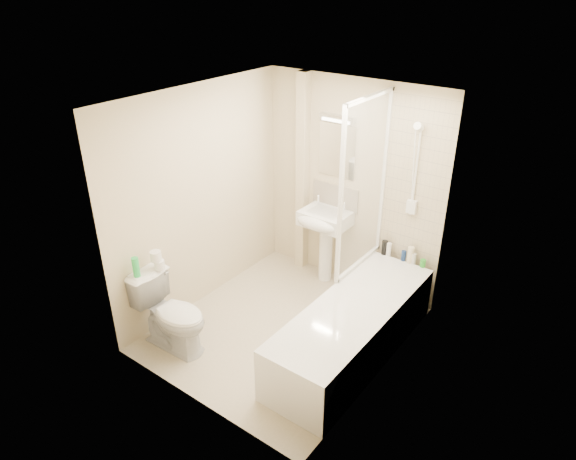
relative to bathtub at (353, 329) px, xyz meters
The scene contains 25 objects.
floor 0.81m from the bathtub, behind, with size 2.50×2.50×0.00m, color beige.
wall_back 1.65m from the bathtub, 123.12° to the left, with size 2.20×0.02×2.40m, color beige.
wall_left 2.06m from the bathtub, behind, with size 0.02×2.50×2.40m, color beige.
wall_right 0.98m from the bathtub, 16.02° to the right, with size 0.02×2.50×2.40m, color beige.
ceiling 2.24m from the bathtub, behind, with size 2.20×2.50×0.02m, color white.
tile_back 1.61m from the bathtub, 90.00° to the left, with size 0.70×0.01×1.75m, color beige.
tile_right 1.19m from the bathtub, ahead, with size 0.01×2.10×1.75m, color beige.
pipe_boxing 1.97m from the bathtub, 141.51° to the left, with size 0.12×0.12×2.40m, color beige.
splashback 1.65m from the bathtub, 129.64° to the left, with size 0.60×0.01×0.30m, color beige.
mirror 1.96m from the bathtub, 129.68° to the left, with size 0.46×0.01×0.60m, color white.
strip_light 2.21m from the bathtub, 130.26° to the left, with size 0.42×0.07×0.07m, color silver.
bathtub is the anchor object (origin of this frame).
shower_screen 1.40m from the bathtub, 116.64° to the left, with size 0.04×0.92×1.80m.
shower_fixture 1.67m from the bathtub, 90.09° to the left, with size 0.10×0.16×0.99m.
pedestal_sink 1.39m from the bathtub, 135.96° to the left, with size 0.54×0.49×1.04m.
bottle_black_a 1.14m from the bathtub, 102.43° to the left, with size 0.06×0.06×0.16m, color black.
bottle_white_a 1.13m from the bathtub, 99.71° to the left, with size 0.05×0.05×0.15m, color white.
bottle_blue 1.11m from the bathtub, 90.17° to the left, with size 0.05×0.05×0.11m, color navy.
bottle_cream 1.12m from the bathtub, 86.10° to the left, with size 0.07×0.07×0.19m, color #F7E9BF.
bottle_white_b 1.11m from the bathtub, 83.88° to the left, with size 0.05×0.05×0.12m, color silver.
bottle_green 1.12m from the bathtub, 78.27° to the left, with size 0.06×0.06×0.08m, color green.
toilet 1.75m from the bathtub, 147.11° to the right, with size 0.77×0.46×0.77m, color white.
toilet_roll_lower 1.96m from the bathtub, 152.89° to the right, with size 0.10×0.10×0.09m, color white.
toilet_roll_upper 2.01m from the bathtub, 152.70° to the right, with size 0.11×0.11×0.10m, color white.
green_bottle 2.14m from the bathtub, 148.31° to the right, with size 0.06×0.06×0.20m, color #2ACB55.
Camera 1 is at (2.61, -3.44, 3.38)m, focal length 32.00 mm.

